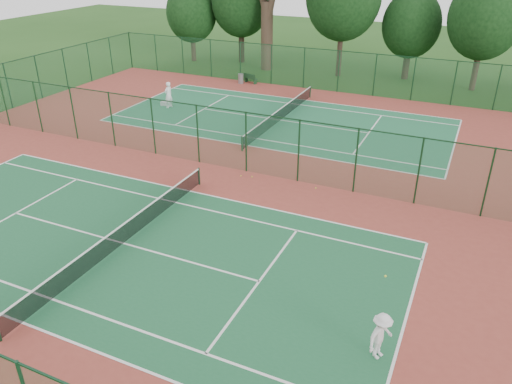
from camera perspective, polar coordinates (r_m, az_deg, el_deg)
ground at (r=28.90m, az=-3.86°, el=2.92°), size 120.00×120.00×0.00m
red_pad at (r=28.89m, az=-3.86°, el=2.93°), size 40.00×36.00×0.01m
court_near at (r=22.35m, az=-14.84°, el=-5.72°), size 23.77×10.97×0.01m
court_far at (r=36.49m, az=2.87°, el=8.19°), size 23.77×10.97×0.01m
fence_north at (r=44.19m, az=7.44°, el=13.71°), size 40.00×0.09×3.50m
fence_divider at (r=28.22m, az=-3.97°, el=6.19°), size 40.00×0.09×3.50m
tennis_net_near at (r=22.08m, az=-15.00°, el=-4.56°), size 0.10×12.90×0.97m
tennis_net_far at (r=36.33m, az=2.89°, el=8.99°), size 0.10×12.90×0.97m
player_near at (r=16.41m, az=14.09°, el=-15.69°), size 1.00×1.23×1.65m
player_far at (r=39.65m, az=-9.97°, el=10.89°), size 0.63×0.82×2.00m
trash_bin at (r=46.27m, az=-1.75°, el=12.83°), size 0.58×0.58×0.87m
bench at (r=46.30m, az=-0.66°, el=12.87°), size 1.45×0.82×0.86m
kit_bag at (r=40.38m, az=-10.26°, el=9.89°), size 0.84×0.37×0.31m
stray_ball_a at (r=27.47m, az=-0.45°, el=1.76°), size 0.07×0.07×0.07m
stray_ball_b at (r=26.41m, az=6.85°, el=0.46°), size 0.07×0.07×0.07m
stray_ball_c at (r=27.59m, az=-1.74°, el=1.87°), size 0.07×0.07×0.07m
evergreen_row at (r=50.32m, az=10.13°, el=13.08°), size 39.00×5.00×12.00m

